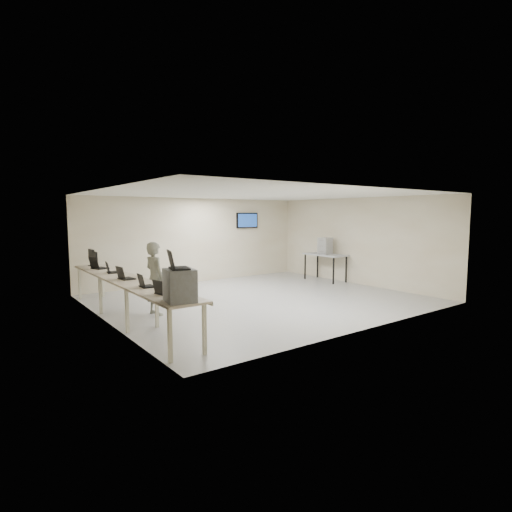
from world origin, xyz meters
TOP-DOWN VIEW (x-y plane):
  - room at (0.03, 0.06)m, footprint 8.01×7.01m
  - workbench at (-3.59, 0.00)m, footprint 0.76×6.00m
  - equipment_box at (-3.65, -2.71)m, footprint 0.52×0.57m
  - laptop_on_box at (-3.71, -2.71)m, footprint 0.42×0.45m
  - laptop_0 at (-3.65, -2.01)m, footprint 0.32×0.36m
  - laptop_1 at (-3.64, -1.18)m, footprint 0.29×0.34m
  - laptop_2 at (-3.65, -0.03)m, footprint 0.33×0.39m
  - laptop_3 at (-3.60, 1.08)m, footprint 0.33×0.38m
  - laptop_4 at (-3.65, 2.00)m, footprint 0.43×0.46m
  - monitor_near at (-3.60, 2.43)m, footprint 0.18×0.41m
  - monitor_far at (-3.60, 2.75)m, footprint 0.20×0.45m
  - soldier at (-2.91, 0.10)m, footprint 0.47×0.65m
  - side_table at (3.60, 1.08)m, footprint 0.71×1.53m
  - storage_bins at (3.58, 1.08)m, footprint 0.36×0.40m

SIDE VIEW (x-z plane):
  - workbench at x=-3.59m, z-range 0.38..1.28m
  - soldier at x=-2.91m, z-range 0.00..1.66m
  - side_table at x=3.60m, z-range 0.39..1.31m
  - laptop_0 at x=-3.65m, z-range 0.84..1.09m
  - laptop_1 at x=-3.64m, z-range 0.84..1.10m
  - laptop_3 at x=-3.60m, z-range 0.84..1.10m
  - laptop_2 at x=-3.65m, z-range 0.83..1.11m
  - laptop_4 at x=-3.65m, z-range 0.82..1.14m
  - monitor_near at x=-3.60m, z-range 0.94..1.34m
  - equipment_box at x=-3.65m, z-range 0.90..1.42m
  - monitor_far at x=-3.60m, z-range 0.95..1.39m
  - storage_bins at x=3.58m, z-range 0.92..1.48m
  - room at x=0.03m, z-range 0.01..2.82m
  - laptop_on_box at x=-3.71m, z-range 1.34..1.65m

